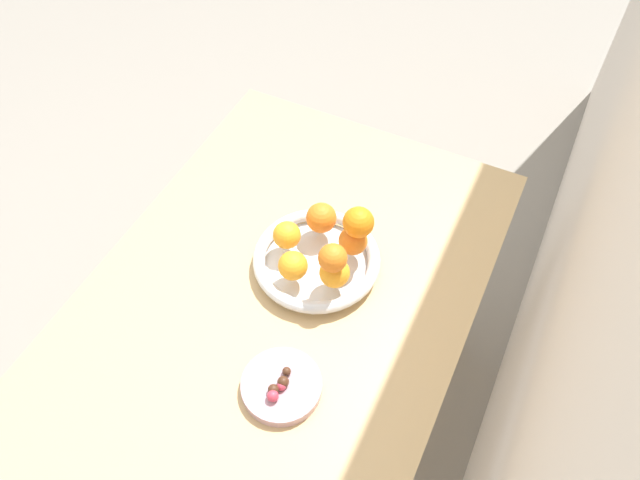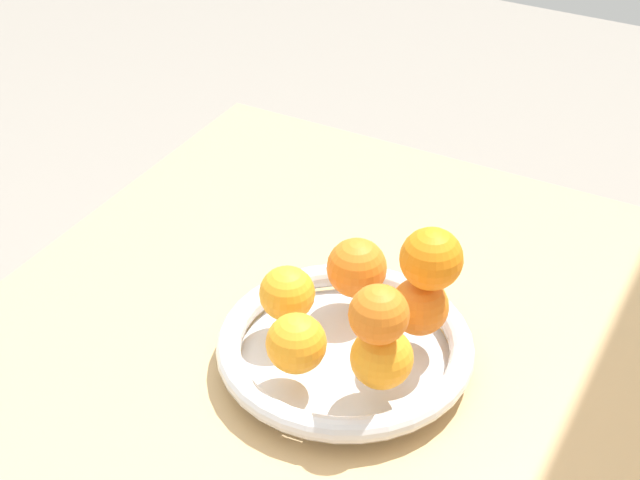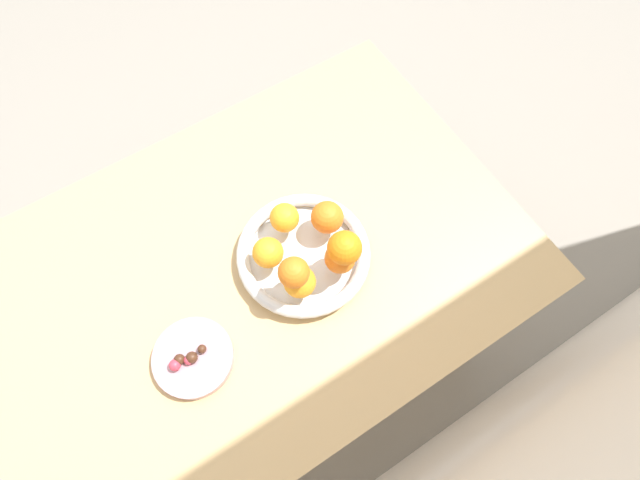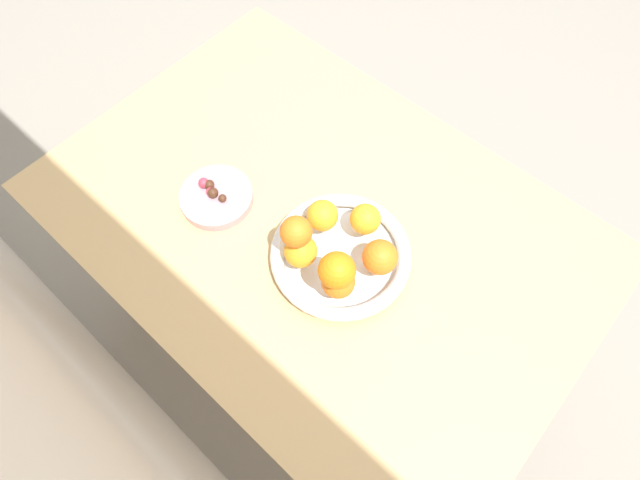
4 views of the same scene
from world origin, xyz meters
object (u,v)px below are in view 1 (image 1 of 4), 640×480
at_px(orange_0, 293,266).
at_px(candy_ball_0, 287,371).
at_px(dining_table, 281,316).
at_px(candy_ball_3, 273,390).
at_px(fruit_bowl, 317,260).
at_px(candy_dish, 282,386).
at_px(orange_1, 335,273).
at_px(orange_4, 287,235).
at_px(orange_6, 358,222).
at_px(candy_ball_2, 273,396).
at_px(orange_3, 321,218).
at_px(candy_ball_1, 282,386).
at_px(candy_ball_4, 283,382).
at_px(orange_5, 333,258).
at_px(orange_2, 353,241).

xyz_separation_m(orange_0, candy_ball_0, (0.19, 0.08, -0.04)).
height_order(dining_table, orange_0, orange_0).
xyz_separation_m(candy_ball_0, candy_ball_3, (0.04, -0.00, 0.00)).
distance_m(fruit_bowl, candy_dish, 0.29).
bearing_deg(candy_dish, fruit_bowl, -167.17).
distance_m(orange_1, orange_4, 0.14).
distance_m(dining_table, fruit_bowl, 0.15).
height_order(orange_6, candy_ball_2, orange_6).
height_order(candy_ball_2, candy_ball_3, candy_ball_2).
relative_size(dining_table, orange_6, 17.35).
xyz_separation_m(fruit_bowl, candy_ball_0, (0.26, 0.06, 0.01)).
distance_m(orange_1, orange_3, 0.14).
distance_m(dining_table, orange_1, 0.20).
bearing_deg(fruit_bowl, candy_ball_2, 11.65).
xyz_separation_m(orange_6, candy_ball_3, (0.35, -0.01, -0.10)).
xyz_separation_m(dining_table, orange_3, (-0.17, 0.02, 0.16)).
bearing_deg(candy_ball_1, candy_dish, -146.18).
xyz_separation_m(orange_1, candy_ball_3, (0.25, -0.00, -0.04)).
xyz_separation_m(candy_ball_2, candy_ball_4, (-0.03, 0.00, 0.00)).
height_order(candy_dish, orange_5, orange_5).
bearing_deg(candy_dish, candy_ball_3, -12.47).
relative_size(orange_2, candy_ball_2, 2.79).
bearing_deg(orange_6, orange_1, -5.25).
distance_m(orange_3, orange_6, 0.11).
distance_m(orange_0, orange_3, 0.13).
height_order(orange_3, orange_5, orange_5).
bearing_deg(orange_0, candy_dish, 21.51).
height_order(orange_6, candy_ball_1, orange_6).
bearing_deg(candy_ball_3, candy_ball_1, 143.77).
relative_size(candy_dish, orange_0, 2.48).
bearing_deg(dining_table, fruit_bowl, 157.57).
xyz_separation_m(orange_1, orange_2, (-0.09, 0.00, -0.00)).
relative_size(candy_dish, candy_ball_3, 7.40).
bearing_deg(candy_ball_1, orange_5, -177.93).
relative_size(orange_1, candy_ball_3, 3.04).
distance_m(fruit_bowl, orange_3, 0.09).
xyz_separation_m(orange_6, candy_ball_2, (0.36, -0.01, -0.10)).
bearing_deg(orange_5, orange_6, 174.55).
bearing_deg(candy_ball_0, candy_ball_3, -5.87).
bearing_deg(dining_table, orange_6, 142.58).
xyz_separation_m(orange_4, orange_6, (-0.05, 0.14, 0.06)).
bearing_deg(candy_ball_2, orange_2, -179.60).
distance_m(fruit_bowl, orange_6, 0.14).
bearing_deg(orange_1, candy_ball_3, -0.52).
distance_m(fruit_bowl, orange_2, 0.09).
distance_m(orange_1, orange_5, 0.06).
xyz_separation_m(orange_1, orange_5, (0.01, -0.00, 0.06)).
relative_size(orange_5, candy_ball_4, 2.60).
bearing_deg(candy_ball_3, candy_dish, 167.53).
relative_size(candy_dish, orange_4, 2.55).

